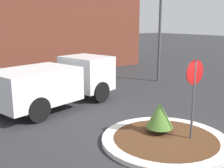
% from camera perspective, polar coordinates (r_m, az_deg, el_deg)
% --- Properties ---
extents(ground_plane, '(120.00, 120.00, 0.00)m').
position_cam_1_polar(ground_plane, '(9.00, 10.71, -11.54)').
color(ground_plane, '#2D2D30').
extents(traffic_island, '(3.91, 3.91, 0.14)m').
position_cam_1_polar(traffic_island, '(8.97, 10.73, -11.13)').
color(traffic_island, silver).
rests_on(traffic_island, ground_plane).
extents(stop_sign, '(0.74, 0.07, 2.58)m').
position_cam_1_polar(stop_sign, '(8.62, 16.34, -0.26)').
color(stop_sign, '#4C4C51').
rests_on(stop_sign, ground_plane).
extents(island_shrub, '(0.88, 0.88, 0.98)m').
position_cam_1_polar(island_shrub, '(9.14, 9.66, -6.25)').
color(island_shrub, brown).
rests_on(island_shrub, traffic_island).
extents(utility_truck, '(5.89, 3.51, 2.02)m').
position_cam_1_polar(utility_truck, '(12.34, -11.32, 0.55)').
color(utility_truck, white).
rests_on(utility_truck, ground_plane).
extents(storefront_building, '(12.02, 6.07, 7.72)m').
position_cam_1_polar(storefront_building, '(23.42, -10.90, 12.95)').
color(storefront_building, brown).
rests_on(storefront_building, ground_plane).
extents(light_pole, '(0.70, 0.30, 5.83)m').
position_cam_1_polar(light_pole, '(17.39, 9.73, 11.83)').
color(light_pole, '#4C4C51').
rests_on(light_pole, ground_plane).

